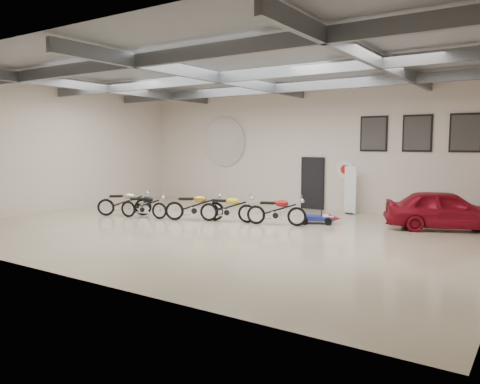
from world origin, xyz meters
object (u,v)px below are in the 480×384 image
Objects in this scene: motorcycle_black at (144,205)px; go_kart at (320,216)px; motorcycle_silver at (124,202)px; vintage_car at (446,210)px; motorcycle_yellow at (228,207)px; motorcycle_gold at (195,205)px; banner_stand at (350,190)px; motorcycle_red at (276,210)px.

motorcycle_black is 1.32× the size of go_kart.
motorcycle_black is at bearing -38.03° from motorcycle_silver.
motorcycle_silver is at bearing 87.08° from vintage_car.
motorcycle_black is 0.94× the size of motorcycle_yellow.
motorcycle_gold is at bearing 179.80° from go_kart.
motorcycle_yellow is (-2.90, -4.16, -0.41)m from banner_stand.
banner_stand is at bearing 63.92° from go_kart.
motorcycle_black is at bearing -128.23° from banner_stand.
motorcycle_silver reaches higher than motorcycle_red.
vintage_car is at bearing -17.78° from motorcycle_silver.
go_kart is at bearing 8.62° from motorcycle_yellow.
motorcycle_yellow is (4.09, 0.98, -0.00)m from motorcycle_silver.
vintage_car is at bearing -8.43° from motorcycle_gold.
motorcycle_red reaches higher than motorcycle_black.
motorcycle_gold is 0.56× the size of vintage_car.
banner_stand is 0.50× the size of vintage_car.
motorcycle_silver is at bearing 164.62° from motorcycle_black.
motorcycle_red is (1.73, 0.36, 0.00)m from motorcycle_yellow.
motorcycle_silver is 2.99m from motorcycle_gold.
motorcycle_silver is 5.98m from motorcycle_red.
motorcycle_gold is at bearing -120.93° from banner_stand.
motorcycle_yellow is at bearing 4.27° from motorcycle_black.
banner_stand is 8.69m from motorcycle_silver.
banner_stand is 2.81m from go_kart.
banner_stand is 1.32× the size of go_kart.
motorcycle_silver is 0.96× the size of motorcycle_gold.
motorcycle_yellow is 1.77m from motorcycle_red.
motorcycle_red is (2.90, 0.75, -0.02)m from motorcycle_gold.
banner_stand is 7.90m from motorcycle_black.
banner_stand is 0.93× the size of motorcycle_red.
vintage_car is at bearing 6.85° from motorcycle_black.
vintage_car reaches higher than motorcycle_gold.
motorcycle_gold is 1.22m from motorcycle_yellow.
vintage_car is (6.61, 2.66, 0.12)m from motorcycle_yellow.
vintage_car is (9.67, 3.67, 0.15)m from motorcycle_black.
banner_stand is at bearing 26.99° from motorcycle_black.
vintage_car reaches higher than motorcycle_yellow.
motorcycle_yellow is at bearing -114.04° from banner_stand.
motorcycle_yellow is at bearing 174.66° from motorcycle_red.
motorcycle_black is (-5.96, -5.17, -0.45)m from banner_stand.
motorcycle_silver is (-7.00, -5.14, -0.41)m from banner_stand.
go_kart is at bearing 27.29° from motorcycle_red.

